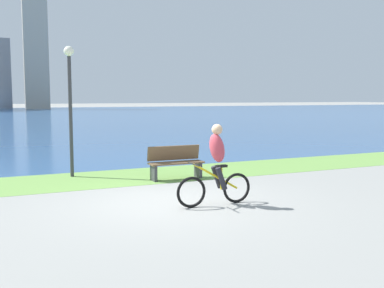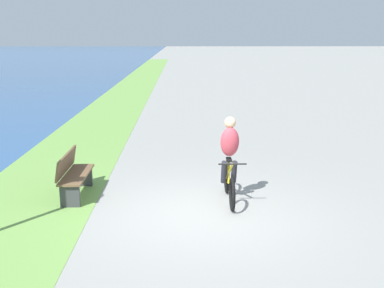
{
  "view_description": "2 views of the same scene",
  "coord_description": "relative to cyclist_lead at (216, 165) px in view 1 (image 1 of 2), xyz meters",
  "views": [
    {
      "loc": [
        -3.42,
        -8.73,
        2.22
      ],
      "look_at": [
        0.44,
        -0.09,
        1.23
      ],
      "focal_mm": 42.08,
      "sensor_mm": 36.0,
      "label": 1
    },
    {
      "loc": [
        -8.11,
        0.33,
        3.17
      ],
      "look_at": [
        1.02,
        0.1,
        1.09
      ],
      "focal_mm": 44.26,
      "sensor_mm": 36.0,
      "label": 2
    }
  ],
  "objects": [
    {
      "name": "grass_strip_bayside",
      "position": [
        -0.74,
        3.93,
        -0.83
      ],
      "size": [
        120.0,
        2.65,
        0.01
      ],
      "primitive_type": "cube",
      "color": "#6B9947",
      "rests_on": "ground"
    },
    {
      "name": "ground_plane",
      "position": [
        -0.74,
        0.62,
        -0.83
      ],
      "size": [
        300.0,
        300.0,
        0.0
      ],
      "primitive_type": "plane",
      "color": "gray"
    },
    {
      "name": "cyclist_lead",
      "position": [
        0.0,
        0.0,
        0.0
      ],
      "size": [
        1.68,
        0.52,
        1.67
      ],
      "color": "black",
      "rests_on": "ground"
    },
    {
      "name": "bench_near_path",
      "position": [
        0.36,
        3.11,
        -0.38
      ],
      "size": [
        1.5,
        0.47,
        0.9
      ],
      "color": "brown",
      "rests_on": "ground"
    },
    {
      "name": "bay_water_surface",
      "position": [
        -0.74,
        48.87,
        -0.83
      ],
      "size": [
        300.0,
        87.24,
        0.0
      ],
      "primitive_type": "cube",
      "color": "#2D568C",
      "rests_on": "ground"
    },
    {
      "name": "lamppost_tall",
      "position": [
        -2.16,
        4.61,
        1.55
      ],
      "size": [
        0.28,
        0.28,
        3.6
      ],
      "color": "#38383D",
      "rests_on": "ground"
    }
  ]
}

